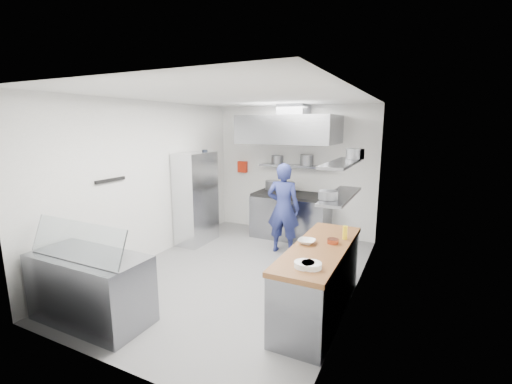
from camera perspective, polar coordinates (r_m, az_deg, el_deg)
The scene contains 35 objects.
floor at distance 5.77m, azimuth -2.68°, elevation -13.33°, with size 5.00×5.00×0.00m, color slate.
ceiling at distance 5.27m, azimuth -2.97°, elevation 15.59°, with size 5.00×5.00×0.00m, color silver.
wall_back at distance 7.61m, azimuth 6.29°, elevation 3.60°, with size 3.60×0.02×2.80m, color white.
wall_front at distance 3.44m, azimuth -23.41°, elevation -6.53°, with size 3.60×0.02×2.80m, color white.
wall_left at distance 6.40m, azimuth -17.10°, elevation 1.75°, with size 5.00×0.02×2.80m, color white.
wall_right at distance 4.77m, azimuth 16.53°, elevation -1.32°, with size 5.00×0.02×2.80m, color white.
gas_range at distance 7.39m, azimuth 5.81°, elevation -4.13°, with size 1.60×0.80×0.90m, color gray.
cooktop at distance 7.28m, azimuth 5.89°, elevation -0.49°, with size 1.57×0.78×0.06m, color black.
stock_pot_left at distance 7.68m, azimuth 2.70°, elevation 1.16°, with size 0.31×0.31×0.20m, color slate.
stock_pot_mid at distance 7.25m, azimuth 5.07°, elevation 0.68°, with size 0.36×0.36×0.24m, color slate.
over_range_shelf at distance 7.41m, azimuth 6.62°, elevation 4.32°, with size 1.60×0.30×0.04m, color gray.
shelf_pot_a at distance 7.67m, azimuth 3.57°, elevation 5.43°, with size 0.26×0.26×0.18m, color slate.
shelf_pot_b at distance 7.43m, azimuth 8.43°, elevation 5.31°, with size 0.28×0.28×0.22m, color slate.
extractor_hood at distance 6.97m, azimuth 5.61°, elevation 10.35°, with size 1.90×1.15×0.55m, color gray.
hood_duct at distance 7.19m, azimuth 6.31°, elevation 13.39°, with size 0.55×0.55×0.24m, color slate.
red_firebox at distance 8.05m, azimuth -2.27°, elevation 4.22°, with size 0.22×0.10×0.26m, color #B7230E.
chef at distance 6.43m, azimuth 4.57°, elevation -2.73°, with size 0.62×0.41×1.71m, color navy.
wire_rack at distance 7.05m, azimuth -9.94°, elevation -1.03°, with size 0.50×0.90×1.85m, color silver.
rack_bin_a at distance 7.17m, azimuth -9.35°, elevation -1.82°, with size 0.16×0.20×0.18m, color white.
rack_bin_b at distance 7.40m, azimuth -7.66°, elevation 2.58°, with size 0.12×0.16×0.14m, color yellow.
rack_jar at distance 7.12m, azimuth -8.51°, elevation 6.27°, with size 0.11×0.11×0.18m, color black.
knife_strip at distance 5.74m, azimuth -23.10°, elevation 1.84°, with size 0.04×0.55×0.05m, color black.
prep_counter_base at distance 4.59m, azimuth 10.45°, elevation -14.50°, with size 0.62×2.00×0.84m, color gray.
prep_counter_top at distance 4.41m, azimuth 10.65°, elevation -9.22°, with size 0.65×2.04×0.06m, color brown.
plate_stack_a at distance 3.74m, azimuth 9.22°, elevation -11.98°, with size 0.22×0.22×0.06m, color white.
plate_stack_b at distance 3.75m, azimuth 8.07°, elevation -11.89°, with size 0.22×0.22×0.06m, color white.
copper_pan at distance 4.52m, azimuth 12.69°, elevation -8.00°, with size 0.15×0.15×0.06m, color #B45233.
squeeze_bottle at distance 4.70m, azimuth 14.61°, elevation -6.55°, with size 0.06×0.06×0.18m, color yellow.
mixing_bowl at distance 4.45m, azimuth 8.45°, elevation -8.17°, with size 0.22×0.22×0.05m, color white.
wall_shelf_lower at distance 4.48m, azimuth 13.94°, elevation -0.64°, with size 0.30×1.30×0.04m, color gray.
wall_shelf_upper at distance 4.42m, azimuth 14.19°, elevation 4.70°, with size 0.30×1.30×0.04m, color gray.
shelf_pot_c at distance 4.15m, azimuth 11.93°, elevation -0.50°, with size 0.23×0.23×0.10m, color slate.
shelf_pot_d at distance 4.79m, azimuth 16.19°, elevation 6.15°, with size 0.24×0.24×0.14m, color slate.
display_case at distance 4.80m, azimuth -25.81°, elevation -14.20°, with size 1.50×0.70×0.85m, color gray.
display_glass at distance 4.51m, azimuth -27.71°, elevation -7.21°, with size 1.47×0.02×0.45m, color silver.
Camera 1 is at (2.54, -4.60, 2.39)m, focal length 24.00 mm.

